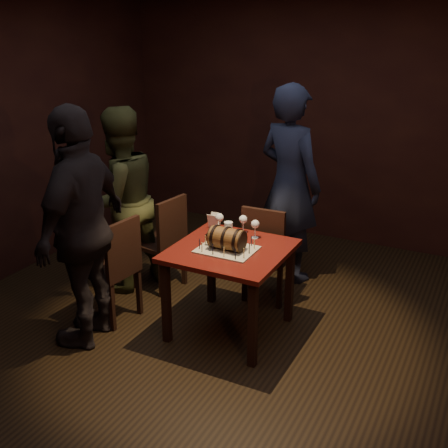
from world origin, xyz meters
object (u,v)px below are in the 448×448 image
Objects in this scene: chair_left_front at (116,264)px; pint_of_ale at (228,231)px; wine_glass_mid at (243,220)px; person_left_front at (82,229)px; wine_glass_left at (219,218)px; chair_left_rear at (165,238)px; barrel_cake at (227,239)px; wine_glass_right at (255,225)px; pub_table at (230,261)px; person_back at (290,184)px; person_left_rear at (120,201)px; chair_back at (266,249)px.

pint_of_ale is at bearing 28.05° from chair_left_front.
person_left_front is at bearing -133.54° from wine_glass_mid.
wine_glass_left is 0.17× the size of chair_left_rear.
barrel_cake is 2.06× the size of wine_glass_right.
pub_table is 6.00× the size of pint_of_ale.
pub_table is at bearing -59.25° from pint_of_ale.
pub_table is 0.47× the size of person_back.
wine_glass_right is 0.08× the size of person_left_front.
pint_of_ale is at bearing 113.91° from barrel_cake.
wine_glass_mid is 0.15m from wine_glass_right.
pub_table is 0.97× the size of chair_left_front.
person_left_front is at bearing 40.47° from person_left_rear.
wine_glass_right is at bearing 32.42° from pint_of_ale.
pub_table is 1.00m from chair_left_rear.
chair_back and chair_left_rear have the same top height.
chair_left_front is (-1.00, -0.90, 0.00)m from chair_back.
wine_glass_left is at bearing 129.98° from pub_table.
person_back is (0.93, 0.81, 0.44)m from chair_left_rear.
pint_of_ale is 1.07m from person_back.
chair_left_rear is (-0.80, 0.24, -0.30)m from pint_of_ale.
person_left_rear reaches higher than chair_left_front.
chair_left_rear is 0.55m from person_left_rear.
pint_of_ale is 1.18m from person_left_front.
pub_table is 0.46m from wine_glass_left.
person_back reaches higher than wine_glass_mid.
wine_glass_right is 1.40m from person_left_front.
wine_glass_left is (-0.25, 0.30, 0.23)m from pub_table.
person_left_rear is 0.91× the size of person_left_front.
chair_left_front is 1.85m from person_back.
person_left_rear is (-1.05, -0.02, 0.01)m from wine_glass_left.
person_left_rear is at bearing 174.66° from pint_of_ale.
wine_glass_left is 0.08× the size of person_back.
person_back is (-0.06, 0.93, 0.10)m from wine_glass_right.
chair_left_front is at bearing -151.12° from wine_glass_right.
chair_back is (0.11, 0.27, -0.34)m from wine_glass_mid.
pub_table is 0.97× the size of chair_left_rear.
pub_table is 1.27m from person_back.
barrel_cake reaches higher than chair_left_front.
wine_glass_right is at bearing -84.94° from chair_back.
wine_glass_right is at bearing 74.73° from barrel_cake.
person_left_front reaches higher than chair_left_front.
chair_back reaches higher than pint_of_ale.
chair_left_front is at bearing -166.23° from barrel_cake.
wine_glass_right is 0.94m from person_back.
wine_glass_left is 0.08× the size of person_left_front.
barrel_cake is 0.19× the size of person_left_rear.
person_back is 1.11× the size of person_left_rear.
wine_glass_mid is at bearing 98.48° from pub_table.
chair_left_front reaches higher than wine_glass_left.
chair_left_front is at bearing -151.95° from pint_of_ale.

